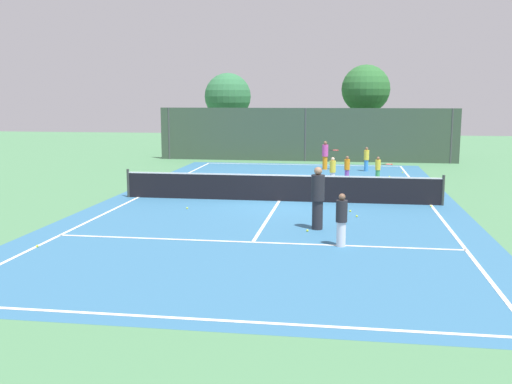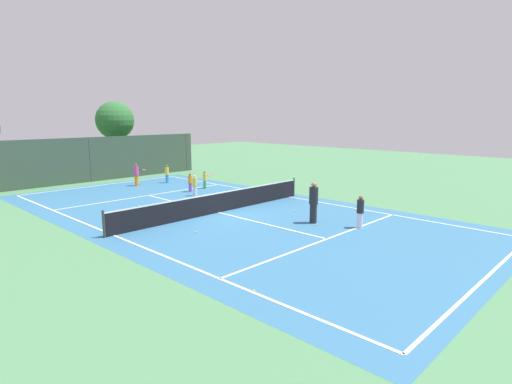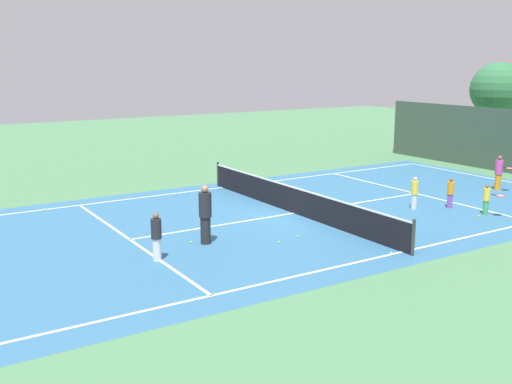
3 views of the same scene
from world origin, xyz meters
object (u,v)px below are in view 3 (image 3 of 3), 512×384
(tennis_ball_1, at_px, (391,253))
(tennis_ball_8, at_px, (479,216))
(tennis_ball_5, at_px, (279,242))
(tennis_ball_11, at_px, (337,220))
(player_6, at_px, (499,172))
(player_1, at_px, (415,193))
(tennis_ball_12, at_px, (45,209))
(tennis_ball_2, at_px, (191,242))
(tennis_ball_10, at_px, (208,203))
(player_0, at_px, (450,193))
(player_2, at_px, (487,199))
(player_4, at_px, (156,236))
(tennis_ball_6, at_px, (303,205))
(tennis_ball_3, at_px, (485,210))
(tennis_ball_7, at_px, (298,236))
(tennis_ball_4, at_px, (344,191))
(player_3, at_px, (205,214))

(tennis_ball_1, xyz_separation_m, tennis_ball_8, (-1.45, 5.79, 0.00))
(tennis_ball_5, distance_m, tennis_ball_11, 3.40)
(tennis_ball_11, bearing_deg, player_6, 92.16)
(player_1, height_order, tennis_ball_12, player_1)
(tennis_ball_2, distance_m, tennis_ball_10, 5.21)
(player_1, height_order, tennis_ball_5, player_1)
(tennis_ball_12, bearing_deg, tennis_ball_5, 32.02)
(tennis_ball_12, bearing_deg, player_6, 69.03)
(player_0, height_order, tennis_ball_1, player_0)
(tennis_ball_10, bearing_deg, player_2, 48.81)
(player_4, bearing_deg, tennis_ball_6, 113.05)
(tennis_ball_3, relative_size, tennis_ball_7, 1.00)
(tennis_ball_4, distance_m, tennis_ball_12, 12.34)
(tennis_ball_4, xyz_separation_m, tennis_ball_12, (-3.46, -11.84, 0.00))
(player_1, bearing_deg, player_2, 37.38)
(player_4, xyz_separation_m, tennis_ball_12, (-7.79, -1.29, -0.68))
(tennis_ball_7, distance_m, tennis_ball_8, 7.25)
(tennis_ball_7, distance_m, tennis_ball_11, 2.53)
(tennis_ball_1, relative_size, tennis_ball_11, 1.00)
(player_1, xyz_separation_m, tennis_ball_3, (1.60, 2.10, -0.60))
(tennis_ball_8, xyz_separation_m, tennis_ball_10, (-7.00, -7.44, 0.00))
(tennis_ball_12, bearing_deg, player_1, 58.68)
(tennis_ball_7, bearing_deg, tennis_ball_2, -111.43)
(tennis_ball_5, bearing_deg, tennis_ball_10, 174.87)
(tennis_ball_6, bearing_deg, player_3, -66.02)
(player_3, xyz_separation_m, tennis_ball_7, (0.98, 2.82, -0.91))
(player_2, height_order, player_4, player_4)
(player_4, relative_size, tennis_ball_5, 21.19)
(tennis_ball_4, distance_m, tennis_ball_6, 3.26)
(tennis_ball_3, bearing_deg, tennis_ball_12, -122.27)
(player_1, xyz_separation_m, tennis_ball_5, (0.94, -6.87, -0.60))
(tennis_ball_7, relative_size, tennis_ball_10, 1.00)
(player_3, bearing_deg, tennis_ball_1, 47.30)
(player_2, distance_m, player_6, 4.90)
(tennis_ball_3, xyz_separation_m, tennis_ball_5, (-0.66, -8.97, 0.00))
(tennis_ball_4, bearing_deg, player_1, 2.97)
(tennis_ball_1, distance_m, tennis_ball_11, 3.88)
(tennis_ball_6, bearing_deg, tennis_ball_7, -38.54)
(tennis_ball_3, bearing_deg, tennis_ball_2, -100.59)
(tennis_ball_5, height_order, tennis_ball_8, same)
(player_0, height_order, player_1, player_1)
(player_3, bearing_deg, tennis_ball_10, 151.78)
(player_6, relative_size, tennis_ball_6, 23.02)
(player_6, bearing_deg, tennis_ball_1, -68.58)
(tennis_ball_10, relative_size, tennis_ball_12, 1.00)
(player_0, xyz_separation_m, player_1, (-0.63, -1.28, 0.03))
(player_4, height_order, tennis_ball_10, player_4)
(player_3, distance_m, tennis_ball_11, 5.26)
(tennis_ball_2, bearing_deg, tennis_ball_8, 75.65)
(player_3, height_order, tennis_ball_7, player_3)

